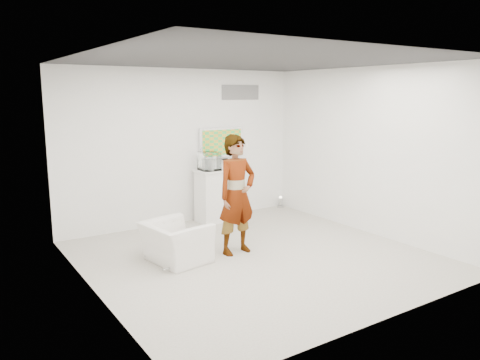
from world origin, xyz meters
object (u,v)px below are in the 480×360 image
(person, at_px, (237,195))
(pedestal, at_px, (210,196))
(tv, at_px, (221,142))
(floor_uplight, at_px, (281,202))
(armchair, at_px, (176,242))

(person, xyz_separation_m, pedestal, (0.55, 1.84, -0.43))
(tv, distance_m, person, 2.40)
(floor_uplight, bearing_deg, pedestal, -174.89)
(armchair, distance_m, floor_uplight, 3.94)
(person, distance_m, pedestal, 1.97)
(tv, distance_m, floor_uplight, 2.07)
(floor_uplight, bearing_deg, tv, 176.43)
(tv, distance_m, armchair, 3.04)
(tv, relative_size, pedestal, 0.96)
(armchair, bearing_deg, person, -108.00)
(person, bearing_deg, pedestal, 67.65)
(tv, distance_m, pedestal, 1.14)
(person, height_order, floor_uplight, person)
(pedestal, distance_m, floor_uplight, 1.97)
(tv, height_order, armchair, tv)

